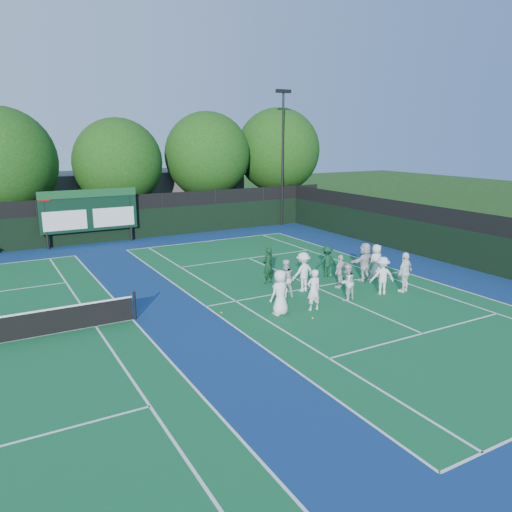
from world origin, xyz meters
TOP-DOWN VIEW (x-y plane):
  - ground at (0.00, 0.00)m, footprint 120.00×120.00m
  - court_apron at (-6.00, 1.00)m, footprint 34.00×32.00m
  - near_court at (0.00, 1.00)m, footprint 11.05×23.85m
  - back_fence at (-6.00, 16.00)m, footprint 34.00×0.08m
  - divider_fence_right at (9.00, 1.00)m, footprint 0.08×32.00m
  - scoreboard at (-7.01, 15.59)m, footprint 6.00×0.21m
  - clubhouse at (-2.00, 24.00)m, footprint 18.00×6.00m
  - light_pole_right at (7.50, 15.70)m, footprint 1.20×0.30m
  - tree_b at (-11.37, 19.58)m, footprint 7.10×7.10m
  - tree_c at (-3.86, 19.58)m, footprint 6.31×6.31m
  - tree_d at (3.12, 19.58)m, footprint 6.62×6.62m
  - tree_e at (9.61, 19.58)m, footprint 6.99×6.99m
  - tennis_ball_0 at (-2.51, -2.30)m, footprint 0.07×0.07m
  - tennis_ball_1 at (0.78, 0.49)m, footprint 0.07×0.07m
  - tennis_ball_2 at (4.02, 0.01)m, footprint 0.07×0.07m
  - tennis_ball_3 at (-5.27, -0.02)m, footprint 0.07×0.07m
  - tennis_ball_4 at (1.86, 2.22)m, footprint 0.07×0.07m
  - tennis_ball_5 at (3.01, 1.19)m, footprint 0.07×0.07m
  - player_front_0 at (-3.33, -1.26)m, footprint 0.98×0.75m
  - player_front_1 at (-1.90, -1.48)m, footprint 0.63×0.43m
  - player_front_2 at (0.07, -1.13)m, footprint 0.89×0.77m
  - player_front_3 at (1.95, -1.26)m, footprint 1.24×0.97m
  - player_front_4 at (3.05, -1.51)m, footprint 1.14×0.72m
  - player_back_0 at (-2.01, 0.46)m, footprint 0.92×0.78m
  - player_back_1 at (-0.84, 0.80)m, footprint 1.23×0.81m
  - player_back_2 at (0.96, 0.40)m, footprint 0.99×0.72m
  - player_back_3 at (2.78, 0.83)m, footprint 1.79×0.96m
  - player_back_4 at (3.54, 0.86)m, footprint 0.83×0.55m
  - coach_left at (-1.57, 2.60)m, footprint 0.71×0.56m
  - coach_right at (1.56, 2.18)m, footprint 1.09×0.75m

SIDE VIEW (x-z plane):
  - ground at x=0.00m, z-range 0.00..0.00m
  - court_apron at x=-6.00m, z-range 0.00..0.01m
  - near_court at x=0.00m, z-range 0.01..0.01m
  - tennis_ball_0 at x=-2.51m, z-range 0.00..0.07m
  - tennis_ball_1 at x=0.78m, z-range 0.00..0.07m
  - tennis_ball_2 at x=4.02m, z-range 0.00..0.07m
  - tennis_ball_3 at x=-5.27m, z-range 0.00..0.07m
  - tennis_ball_4 at x=1.86m, z-range 0.00..0.07m
  - tennis_ball_5 at x=3.01m, z-range 0.00..0.07m
  - coach_right at x=1.56m, z-range 0.00..1.55m
  - player_back_2 at x=0.96m, z-range 0.00..1.56m
  - player_front_2 at x=0.07m, z-range 0.00..1.57m
  - player_back_4 at x=3.54m, z-range 0.00..1.67m
  - player_back_0 at x=-2.01m, z-range 0.00..1.68m
  - player_front_3 at x=1.95m, z-range 0.00..1.68m
  - player_front_1 at x=-1.90m, z-range 0.00..1.68m
  - coach_left at x=-1.57m, z-range 0.00..1.74m
  - player_back_1 at x=-0.84m, z-range 0.00..1.78m
  - player_front_0 at x=-3.33m, z-range 0.00..1.80m
  - player_front_4 at x=3.05m, z-range 0.00..1.81m
  - player_back_3 at x=2.78m, z-range 0.00..1.84m
  - back_fence at x=-6.00m, z-range -0.14..2.86m
  - divider_fence_right at x=9.00m, z-range -0.14..2.86m
  - clubhouse at x=-2.00m, z-range 0.00..4.00m
  - scoreboard at x=-7.01m, z-range 0.42..3.97m
  - tree_c at x=-3.86m, z-range 0.72..8.80m
  - tree_b at x=-11.37m, z-range 0.61..9.29m
  - tree_d at x=3.12m, z-range 0.85..9.51m
  - tree_e at x=9.61m, z-range 0.88..9.98m
  - light_pole_right at x=7.50m, z-range 1.24..11.36m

